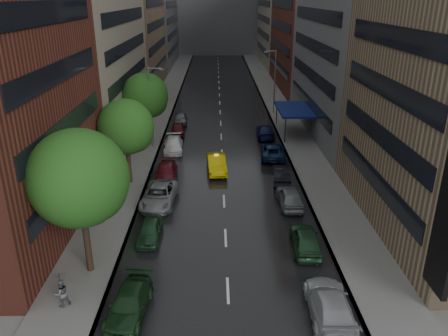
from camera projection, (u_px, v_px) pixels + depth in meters
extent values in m
cube|color=black|center=(220.00, 106.00, 68.52)|extent=(14.00, 140.00, 0.01)
cube|color=gray|center=(163.00, 106.00, 68.34)|extent=(4.00, 140.00, 0.15)
cube|color=gray|center=(277.00, 105.00, 68.65)|extent=(4.00, 140.00, 0.15)
cube|color=#937A5B|center=(134.00, 27.00, 77.19)|extent=(8.00, 28.00, 22.00)
cube|color=slate|center=(348.00, 34.00, 51.34)|extent=(8.00, 28.00, 24.00)
cube|color=gray|center=(280.00, 5.00, 104.48)|extent=(8.00, 32.00, 28.00)
cylinder|color=#382619|center=(86.00, 236.00, 26.62)|extent=(0.40, 0.40, 5.12)
sphere|color=#1E5116|center=(79.00, 178.00, 25.20)|extent=(5.85, 5.85, 5.85)
cylinder|color=#382619|center=(129.00, 161.00, 39.63)|extent=(0.40, 0.40, 4.34)
sphere|color=#1E5116|center=(126.00, 127.00, 38.43)|extent=(4.96, 4.96, 4.96)
cylinder|color=#382619|center=(147.00, 125.00, 50.36)|extent=(0.40, 0.40, 4.54)
sphere|color=#1E5116|center=(145.00, 96.00, 49.10)|extent=(5.19, 5.19, 5.19)
imported|color=yellow|center=(216.00, 164.00, 42.89)|extent=(2.11, 5.07, 1.63)
imported|color=#163219|center=(129.00, 304.00, 23.62)|extent=(2.30, 4.84, 1.36)
imported|color=#1C3E23|center=(150.00, 230.00, 31.03)|extent=(1.64, 3.96, 1.34)
imported|color=gray|center=(159.00, 195.00, 36.20)|extent=(2.98, 5.78, 1.56)
imported|color=#521017|center=(166.00, 172.00, 41.07)|extent=(2.04, 4.93, 1.43)
imported|color=white|center=(173.00, 145.00, 48.59)|extent=(2.30, 5.06, 1.44)
imported|color=#4C0F14|center=(178.00, 129.00, 54.22)|extent=(1.94, 4.25, 1.41)
imported|color=slate|center=(181.00, 118.00, 58.87)|extent=(1.87, 4.27, 1.43)
imported|color=#AEAFB4|center=(330.00, 305.00, 23.41)|extent=(2.38, 5.49, 1.57)
imported|color=#1D4024|center=(305.00, 240.00, 29.65)|extent=(2.05, 4.64, 1.55)
imported|color=gray|center=(290.00, 197.00, 35.92)|extent=(1.89, 4.60, 1.56)
imported|color=black|center=(281.00, 174.00, 40.51)|extent=(1.98, 4.67, 1.50)
imported|color=#0F2549|center=(273.00, 151.00, 46.55)|extent=(2.93, 5.55, 1.49)
imported|color=#0E1641|center=(265.00, 131.00, 53.25)|extent=(2.32, 5.23, 1.49)
imported|color=#57575D|center=(62.00, 293.00, 24.01)|extent=(1.03, 0.99, 1.68)
imported|color=black|center=(60.00, 281.00, 23.71)|extent=(0.96, 0.98, 0.88)
cylinder|color=gray|center=(151.00, 108.00, 48.09)|extent=(0.18, 0.18, 9.00)
cube|color=gray|center=(162.00, 69.00, 46.56)|extent=(0.50, 0.22, 0.16)
cylinder|color=gray|center=(275.00, 82.00, 62.30)|extent=(0.18, 0.18, 9.00)
cube|color=gray|center=(266.00, 52.00, 60.72)|extent=(0.50, 0.22, 0.16)
cube|color=navy|center=(294.00, 109.00, 53.58)|extent=(4.00, 8.00, 0.25)
cylinder|color=black|center=(285.00, 130.00, 50.58)|extent=(0.12, 0.12, 3.00)
cylinder|color=black|center=(277.00, 113.00, 57.64)|extent=(0.12, 0.12, 3.00)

